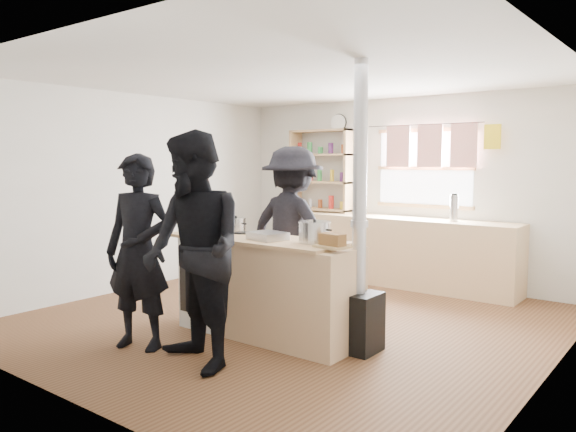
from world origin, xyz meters
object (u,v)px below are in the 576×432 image
at_px(person_near_left, 139,252).
at_px(person_near_right, 194,251).
at_px(cooking_island, 267,287).
at_px(stockpot_counter, 315,232).
at_px(skillet_greens, 211,231).
at_px(roast_tray, 268,235).
at_px(bread_board, 332,242).
at_px(flue_heater, 359,278).
at_px(thermos, 454,208).
at_px(person_far, 293,229).
at_px(stockpot_stove, 236,225).

relative_size(person_near_left, person_near_right, 0.91).
height_order(cooking_island, stockpot_counter, stockpot_counter).
height_order(skillet_greens, person_near_left, person_near_left).
distance_m(skillet_greens, roast_tray, 0.70).
relative_size(roast_tray, stockpot_counter, 1.31).
relative_size(cooking_island, roast_tray, 5.26).
xyz_separation_m(bread_board, flue_heater, (0.11, 0.25, -0.33)).
xyz_separation_m(thermos, person_near_right, (-0.65, -3.76, -0.12)).
relative_size(skillet_greens, person_far, 0.20).
relative_size(cooking_island, bread_board, 6.32).
distance_m(skillet_greens, stockpot_stove, 0.26).
relative_size(stockpot_stove, person_near_left, 0.12).
xyz_separation_m(cooking_island, roast_tray, (0.05, -0.04, 0.50)).
distance_m(bread_board, person_far, 1.54).
bearing_deg(roast_tray, person_near_right, -88.55).
distance_m(thermos, person_near_left, 3.97).
height_order(thermos, stockpot_counter, thermos).
relative_size(stockpot_stove, bread_board, 0.66).
bearing_deg(skillet_greens, cooking_island, 6.55).
bearing_deg(stockpot_stove, skillet_greens, -114.62).
height_order(skillet_greens, bread_board, bread_board).
distance_m(skillet_greens, bread_board, 1.44).
bearing_deg(person_near_left, cooking_island, 34.95).
height_order(thermos, roast_tray, thermos).
distance_m(thermos, person_near_right, 3.81).
bearing_deg(stockpot_stove, bread_board, -10.85).
height_order(person_near_left, person_far, person_far).
xyz_separation_m(thermos, person_near_left, (-1.41, -3.70, -0.21)).
bearing_deg(stockpot_stove, stockpot_counter, -6.00).
bearing_deg(thermos, roast_tray, -103.53).
distance_m(skillet_greens, person_far, 1.02).
bearing_deg(cooking_island, person_near_left, -126.39).
distance_m(cooking_island, person_near_left, 1.22).
height_order(stockpot_counter, flue_heater, flue_heater).
bearing_deg(cooking_island, stockpot_counter, 5.87).
distance_m(thermos, stockpot_counter, 2.73).
height_order(cooking_island, stockpot_stove, stockpot_stove).
bearing_deg(thermos, stockpot_counter, -94.61).
distance_m(cooking_island, roast_tray, 0.51).
xyz_separation_m(person_near_right, person_far, (-0.45, 1.89, -0.04)).
distance_m(stockpot_stove, flue_heater, 1.48).
distance_m(stockpot_counter, person_near_left, 1.56).
bearing_deg(thermos, stockpot_stove, -115.89).
bearing_deg(cooking_island, stockpot_stove, 163.42).
distance_m(thermos, bread_board, 2.86).
height_order(cooking_island, person_near_right, person_near_right).
height_order(stockpot_stove, person_near_right, person_near_right).
bearing_deg(roast_tray, flue_heater, 13.67).
xyz_separation_m(stockpot_counter, person_near_right, (-0.43, -1.04, -0.08)).
distance_m(person_near_left, person_far, 1.86).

